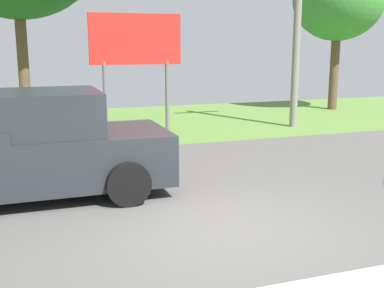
# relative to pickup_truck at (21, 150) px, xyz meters

# --- Properties ---
(ground_plane) EXTENTS (40.00, 22.00, 0.20)m
(ground_plane) POSITION_rel_pickup_truck_xyz_m (2.82, 0.40, -0.92)
(ground_plane) COLOR #565451
(pickup_truck) EXTENTS (5.20, 2.28, 1.88)m
(pickup_truck) POSITION_rel_pickup_truck_xyz_m (0.00, 0.00, 0.00)
(pickup_truck) COLOR #23282D
(pickup_truck) RESTS_ON ground_plane
(utility_pole) EXTENTS (1.80, 0.24, 6.38)m
(utility_pole) POSITION_rel_pickup_truck_xyz_m (8.40, 4.98, 2.49)
(utility_pole) COLOR gray
(utility_pole) RESTS_ON ground_plane
(roadside_billboard) EXTENTS (2.60, 0.12, 3.50)m
(roadside_billboard) POSITION_rel_pickup_truck_xyz_m (3.15, 4.77, 1.68)
(roadside_billboard) COLOR slate
(roadside_billboard) RESTS_ON ground_plane
(tree_center_back) EXTENTS (3.60, 3.60, 6.05)m
(tree_center_back) POSITION_rel_pickup_truck_xyz_m (12.17, 8.20, 3.51)
(tree_center_back) COLOR brown
(tree_center_back) RESTS_ON ground_plane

